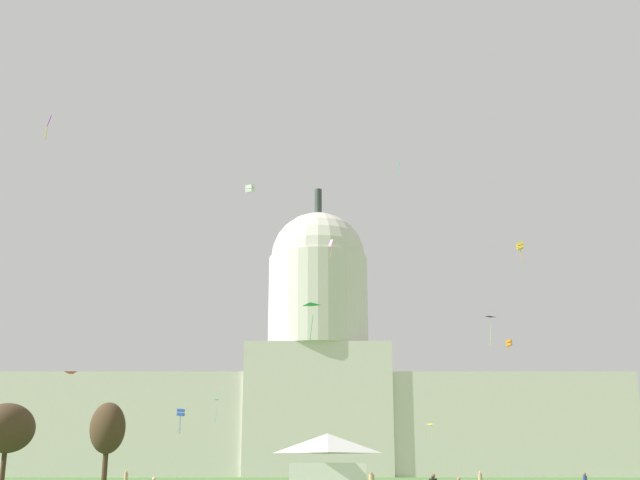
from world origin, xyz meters
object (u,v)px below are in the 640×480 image
(kite_white_mid, at_px, (249,188))
(kite_turquoise_high, at_px, (397,165))
(tree_west_near, at_px, (5,428))
(kite_violet_mid, at_px, (47,122))
(event_tent, at_px, (326,461))
(kite_orange_mid, at_px, (507,343))
(person_tan_deep_crowd, at_px, (479,479))
(tree_west_mid, at_px, (106,429))
(kite_blue_low, at_px, (179,413))
(person_tan_front_right, at_px, (124,480))
(kite_red_low, at_px, (61,376))
(capitol_building, at_px, (316,389))
(kite_cyan_low, at_px, (213,402))
(kite_pink_high, at_px, (329,244))
(kite_yellow_low, at_px, (430,427))
(kite_gold_mid, at_px, (518,246))
(kite_green_low, at_px, (309,308))
(kite_black_mid, at_px, (487,320))

(kite_white_mid, distance_m, kite_turquoise_high, 65.36)
(tree_west_near, relative_size, kite_violet_mid, 4.68)
(event_tent, distance_m, kite_turquoise_high, 82.57)
(kite_orange_mid, bearing_deg, person_tan_deep_crowd, 10.57)
(tree_west_mid, bearing_deg, kite_blue_low, -60.26)
(person_tan_front_right, bearing_deg, kite_orange_mid, -25.03)
(tree_west_mid, xyz_separation_m, kite_red_low, (13.97, -69.34, 1.06))
(tree_west_near, height_order, person_tan_deep_crowd, tree_west_near)
(capitol_building, relative_size, kite_cyan_low, 33.88)
(tree_west_near, distance_m, kite_cyan_low, 50.28)
(tree_west_mid, bearing_deg, person_tan_deep_crowd, -36.49)
(kite_pink_high, bearing_deg, person_tan_front_right, -27.42)
(capitol_building, bearing_deg, kite_turquoise_high, -73.32)
(tree_west_near, relative_size, kite_turquoise_high, 3.62)
(kite_turquoise_high, bearing_deg, tree_west_mid, 141.00)
(kite_turquoise_high, bearing_deg, kite_orange_mid, -83.91)
(kite_yellow_low, bearing_deg, kite_turquoise_high, 101.23)
(kite_gold_mid, bearing_deg, kite_yellow_low, 16.91)
(tree_west_near, xyz_separation_m, kite_orange_mid, (71.73, 16.32, 13.88))
(event_tent, height_order, person_tan_deep_crowd, event_tent)
(kite_gold_mid, bearing_deg, kite_blue_low, 101.79)
(tree_west_near, distance_m, person_tan_front_right, 31.13)
(person_tan_front_right, xyz_separation_m, kite_pink_high, (22.29, 39.67, 36.85))
(kite_white_mid, distance_m, kite_red_low, 30.76)
(kite_blue_low, bearing_deg, kite_violet_mid, 177.40)
(kite_cyan_low, xyz_separation_m, kite_violet_mid, (-3.49, -90.71, 16.84))
(person_tan_front_right, relative_size, kite_orange_mid, 0.78)
(kite_cyan_low, height_order, kite_green_low, kite_green_low)
(kite_orange_mid, bearing_deg, kite_white_mid, -9.63)
(capitol_building, distance_m, kite_red_low, 125.23)
(kite_violet_mid, bearing_deg, kite_pink_high, 175.96)
(kite_turquoise_high, xyz_separation_m, kite_gold_mid, (13.37, -31.38, -24.29))
(kite_yellow_low, bearing_deg, kite_orange_mid, 135.82)
(event_tent, height_order, kite_pink_high, kite_pink_high)
(tree_west_mid, bearing_deg, kite_violet_mid, -80.78)
(capitol_building, relative_size, kite_orange_mid, 64.52)
(event_tent, xyz_separation_m, kite_white_mid, (-8.39, 4.95, 29.02))
(kite_white_mid, distance_m, kite_yellow_low, 83.52)
(kite_white_mid, relative_size, kite_orange_mid, 0.52)
(kite_turquoise_high, bearing_deg, kite_yellow_low, 27.40)
(kite_pink_high, distance_m, kite_green_low, 54.38)
(event_tent, xyz_separation_m, kite_violet_mid, (-24.22, -14.36, 28.20))
(tree_west_near, height_order, kite_violet_mid, kite_violet_mid)
(kite_violet_mid, bearing_deg, kite_cyan_low, -164.62)
(kite_black_mid, bearing_deg, person_tan_front_right, 22.39)
(kite_turquoise_high, relative_size, kite_gold_mid, 1.03)
(kite_pink_high, bearing_deg, event_tent, 0.64)
(tree_west_near, xyz_separation_m, tree_west_mid, (6.58, 26.43, 1.17))
(kite_turquoise_high, bearing_deg, person_tan_front_right, -167.06)
(tree_west_mid, height_order, kite_cyan_low, kite_cyan_low)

